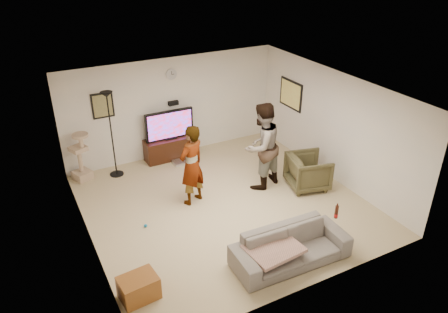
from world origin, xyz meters
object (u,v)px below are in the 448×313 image
person_left (192,165)px  side_table (139,288)px  armchair (308,172)px  tv (169,125)px  beer_bottle (336,212)px  tv_stand (171,148)px  sofa (291,247)px  person_right (262,146)px  cat_tree (80,157)px  floor_lamp (112,135)px

person_left → side_table: size_ratio=3.01×
person_left → armchair: person_left is taller
tv → beer_bottle: tv is taller
tv_stand → person_left: 2.20m
person_left → sofa: 2.67m
tv_stand → person_right: person_right is taller
tv → cat_tree: (-2.22, -0.04, -0.34)m
floor_lamp → sofa: floor_lamp is taller
person_right → beer_bottle: bearing=73.8°
cat_tree → armchair: size_ratio=1.35×
floor_lamp → cat_tree: (-0.75, 0.16, -0.45)m
sofa → beer_bottle: 1.04m
person_left → beer_bottle: person_left is taller
tv_stand → cat_tree: bearing=-179.0°
beer_bottle → armchair: size_ratio=0.29×
sofa → person_left: bearing=108.0°
tv_stand → side_table: 4.74m
floor_lamp → cat_tree: size_ratio=1.78×
floor_lamp → person_left: size_ratio=1.17×
floor_lamp → cat_tree: floor_lamp is taller
armchair → person_left: bearing=89.7°
person_right → beer_bottle: size_ratio=7.86×
beer_bottle → cat_tree: bearing=127.8°
cat_tree → person_right: bearing=-31.8°
person_left → side_table: person_left is taller
person_right → side_table: 4.08m
tv_stand → floor_lamp: size_ratio=0.64×
side_table → tv: bearing=62.4°
tv_stand → floor_lamp: 1.66m
person_left → tv: bearing=-122.3°
tv → cat_tree: bearing=-179.0°
floor_lamp → beer_bottle: 5.23m
tv_stand → person_left: (-0.34, -2.10, 0.60)m
person_right → side_table: person_right is taller
tv_stand → cat_tree: size_ratio=1.15×
person_right → person_left: bearing=-21.1°
tv → floor_lamp: bearing=-172.3°
floor_lamp → armchair: floor_lamp is taller
cat_tree → beer_bottle: bearing=-52.2°
person_right → floor_lamp: bearing=-53.5°
person_left → sofa: size_ratio=0.85×
cat_tree → armchair: bearing=-31.6°
tv → side_table: bearing=-117.6°
tv_stand → tv: size_ratio=1.08×
tv_stand → person_left: size_ratio=0.75×
person_right → tv_stand: bearing=-77.2°
side_table → armchair: bearing=18.4°
sofa → armchair: armchair is taller
tv_stand → beer_bottle: 4.82m
cat_tree → armchair: 5.17m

